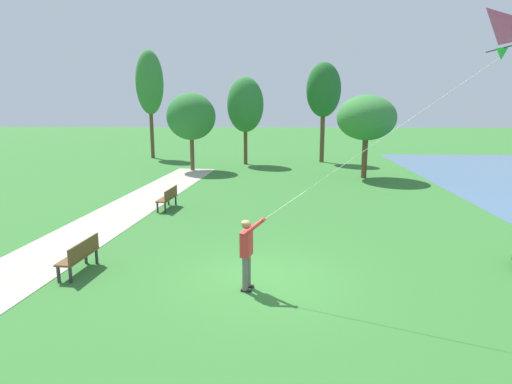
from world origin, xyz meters
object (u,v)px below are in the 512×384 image
object	(u,v)px
person_kite_flyer	(247,248)
tree_treeline_right	(366,118)
flying_kite	(484,37)
tree_treeline_left	(150,83)
park_bench_near_walkway	(80,254)
tree_lakeside_far	(191,117)
tree_horizon_far	(324,91)
park_bench_far_walkway	(168,197)
tree_behind_path	(245,105)

from	to	relation	value
person_kite_flyer	tree_treeline_right	xyz separation A→B (m)	(5.88, 15.59, 2.36)
flying_kite	tree_treeline_left	size ratio (longest dim) A/B	0.58
park_bench_near_walkway	tree_lakeside_far	distance (m)	17.29
person_kite_flyer	tree_treeline_left	xyz separation A→B (m)	(-8.54, 23.89, 4.53)
park_bench_near_walkway	tree_treeline_left	bearing A→B (deg)	100.10
tree_treeline_left	tree_horizon_far	bearing A→B (deg)	-8.14
tree_treeline_right	park_bench_far_walkway	bearing A→B (deg)	-141.16
person_kite_flyer	tree_treeline_right	world-z (taller)	tree_treeline_right
tree_behind_path	tree_horizon_far	size ratio (longest dim) A/B	0.85
tree_treeline_right	tree_lakeside_far	bearing A→B (deg)	167.01
park_bench_far_walkway	tree_horizon_far	xyz separation A→B (m)	(7.86, 14.20, 4.49)
tree_treeline_left	tree_behind_path	bearing A→B (deg)	-22.80
person_kite_flyer	tree_treeline_right	distance (m)	16.83
tree_treeline_left	tree_lakeside_far	distance (m)	7.53
flying_kite	tree_horizon_far	distance (m)	23.18
park_bench_near_walkway	tree_behind_path	distance (m)	20.47
person_kite_flyer	tree_behind_path	world-z (taller)	tree_behind_path
person_kite_flyer	tree_treeline_left	world-z (taller)	tree_treeline_left
tree_treeline_right	flying_kite	bearing A→B (deg)	-94.60
tree_behind_path	tree_horizon_far	xyz separation A→B (m)	(5.40, 1.25, 0.97)
park_bench_near_walkway	tree_treeline_right	world-z (taller)	tree_treeline_right
person_kite_flyer	tree_treeline_left	size ratio (longest dim) A/B	0.23
tree_treeline_right	tree_horizon_far	size ratio (longest dim) A/B	0.67
flying_kite	tree_horizon_far	bearing A→B (deg)	90.92
flying_kite	tree_behind_path	distance (m)	22.72
tree_behind_path	tree_treeline_left	bearing A→B (deg)	157.20
flying_kite	tree_treeline_right	distance (m)	16.88
tree_treeline_right	tree_horizon_far	bearing A→B (deg)	104.80
flying_kite	tree_behind_path	xyz separation A→B (m)	(-5.77, 21.92, -1.61)
person_kite_flyer	tree_behind_path	bearing A→B (deg)	93.39
park_bench_near_walkway	park_bench_far_walkway	xyz separation A→B (m)	(0.75, 6.96, 0.00)
person_kite_flyer	park_bench_far_walkway	world-z (taller)	person_kite_flyer
person_kite_flyer	tree_lakeside_far	bearing A→B (deg)	103.90
tree_treeline_left	tree_lakeside_far	bearing A→B (deg)	-55.38
park_bench_far_walkway	tree_behind_path	world-z (taller)	tree_behind_path
park_bench_near_walkway	tree_horizon_far	xyz separation A→B (m)	(8.61, 21.16, 4.49)
park_bench_far_walkway	tree_treeline_left	bearing A→B (deg)	106.82
park_bench_far_walkway	tree_behind_path	xyz separation A→B (m)	(2.46, 12.94, 3.53)
person_kite_flyer	park_bench_far_walkway	distance (m)	8.72
person_kite_flyer	park_bench_far_walkway	bearing A→B (deg)	115.14
park_bench_near_walkway	park_bench_far_walkway	size ratio (longest dim) A/B	1.00
park_bench_near_walkway	tree_lakeside_far	xyz separation A→B (m)	(-0.01, 17.05, 2.86)
tree_treeline_left	park_bench_near_walkway	bearing A→B (deg)	-79.90
park_bench_far_walkway	person_kite_flyer	bearing A→B (deg)	-64.86
person_kite_flyer	tree_lakeside_far	size ratio (longest dim) A/B	0.38
park_bench_near_walkway	tree_lakeside_far	size ratio (longest dim) A/B	0.32
flying_kite	tree_treeline_right	bearing A→B (deg)	85.40
park_bench_near_walkway	tree_lakeside_far	bearing A→B (deg)	90.02
tree_behind_path	person_kite_flyer	bearing A→B (deg)	-86.61
park_bench_near_walkway	tree_behind_path	size ratio (longest dim) A/B	0.26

